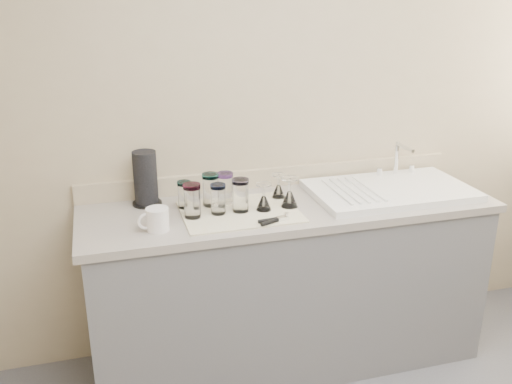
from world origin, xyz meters
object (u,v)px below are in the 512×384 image
object	(u,v)px
goblet_back_right	(279,189)
tumbler_cyan	(211,189)
tumbler_teal	(184,194)
tumbler_blue	(218,199)
goblet_front_left	(264,201)
white_mug	(157,219)
paper_towel_roll	(146,179)
sink_unit	(390,190)
goblet_front_right	(289,197)
tumbler_magenta	(192,200)
can_opener	(274,220)
tumbler_purple	(225,188)
tumbler_lavender	(240,195)

from	to	relation	value
goblet_back_right	tumbler_cyan	bearing A→B (deg)	-177.69
tumbler_teal	tumbler_blue	xyz separation A→B (m)	(0.14, -0.12, 0.01)
goblet_front_left	white_mug	xyz separation A→B (m)	(-0.52, -0.08, -0.00)
tumbler_blue	paper_towel_roll	xyz separation A→B (m)	(-0.31, 0.23, 0.05)
paper_towel_roll	sink_unit	bearing A→B (deg)	-8.73
tumbler_blue	tumbler_teal	bearing A→B (deg)	139.00
tumbler_teal	white_mug	xyz separation A→B (m)	(-0.16, -0.22, -0.02)
goblet_front_right	paper_towel_roll	world-z (taller)	paper_towel_roll
goblet_back_right	tumbler_magenta	bearing A→B (deg)	-163.29
tumbler_cyan	goblet_front_left	size ratio (longest dim) A/B	1.22
tumbler_blue	goblet_back_right	size ratio (longest dim) A/B	1.19
tumbler_blue	can_opener	xyz separation A→B (m)	(0.22, -0.17, -0.06)
sink_unit	paper_towel_roll	distance (m)	1.25
sink_unit	paper_towel_roll	xyz separation A→B (m)	(-1.23, 0.19, 0.11)
tumbler_purple	goblet_front_right	world-z (taller)	tumbler_purple
goblet_back_right	paper_towel_roll	bearing A→B (deg)	170.89
goblet_back_right	can_opener	distance (m)	0.33
tumbler_blue	white_mug	bearing A→B (deg)	-161.64
tumbler_cyan	goblet_front_right	distance (m)	0.38
goblet_front_right	white_mug	bearing A→B (deg)	-171.93
sink_unit	tumbler_blue	world-z (taller)	sink_unit
tumbler_lavender	goblet_front_right	xyz separation A→B (m)	(0.24, -0.01, -0.03)
tumbler_purple	tumbler_cyan	bearing A→B (deg)	-173.36
tumbler_cyan	goblet_front_right	world-z (taller)	tumbler_cyan
goblet_back_right	white_mug	distance (m)	0.68
can_opener	tumbler_blue	bearing A→B (deg)	142.23
tumbler_teal	tumbler_lavender	size ratio (longest dim) A/B	0.83
tumbler_blue	goblet_front_right	bearing A→B (deg)	-1.16
tumbler_purple	can_opener	world-z (taller)	tumbler_purple
can_opener	white_mug	distance (m)	0.53
sink_unit	tumbler_magenta	world-z (taller)	sink_unit
tumbler_purple	white_mug	distance (m)	0.43
tumbler_cyan	tumbler_magenta	size ratio (longest dim) A/B	1.00
tumbler_magenta	paper_towel_roll	size ratio (longest dim) A/B	0.60
tumbler_cyan	tumbler_lavender	bearing A→B (deg)	-43.89
sink_unit	can_opener	world-z (taller)	sink_unit
tumbler_cyan	tumbler_purple	xyz separation A→B (m)	(0.08, 0.01, -0.00)
tumbler_cyan	goblet_back_right	bearing A→B (deg)	2.31
goblet_front_right	tumbler_teal	bearing A→B (deg)	165.32
sink_unit	goblet_front_right	distance (m)	0.58
tumbler_purple	tumbler_magenta	size ratio (longest dim) A/B	0.97
sink_unit	tumbler_blue	size ratio (longest dim) A/B	5.64
sink_unit	tumbler_teal	bearing A→B (deg)	175.87
goblet_front_right	white_mug	world-z (taller)	goblet_front_right
tumbler_teal	can_opener	world-z (taller)	tumbler_teal
white_mug	paper_towel_roll	xyz separation A→B (m)	(-0.01, 0.33, 0.08)
goblet_front_left	tumbler_cyan	bearing A→B (deg)	150.56
tumbler_purple	paper_towel_roll	world-z (taller)	paper_towel_roll
goblet_front_left	tumbler_teal	bearing A→B (deg)	159.20
tumbler_blue	can_opener	size ratio (longest dim) A/B	0.97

